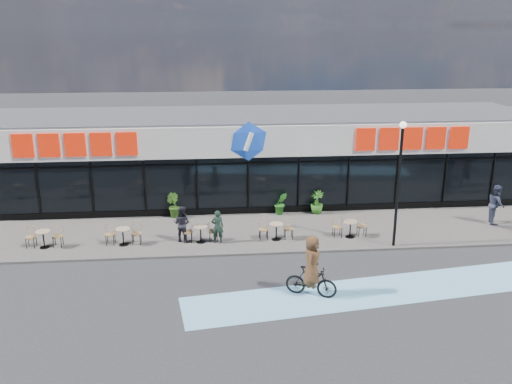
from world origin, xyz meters
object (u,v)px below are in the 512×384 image
Objects in this scene: patron_left at (218,227)px; pedestrian_b at (496,204)px; potted_plant_mid at (281,203)px; potted_plant_left at (173,205)px; patron_right at (182,224)px; cyclist_a at (311,272)px; lamp_post at (399,174)px; potted_plant_right at (317,202)px.

pedestrian_b is at bearing -178.36° from patron_left.
potted_plant_mid is 0.77× the size of patron_left.
patron_right is (0.56, -3.12, 0.20)m from potted_plant_left.
cyclist_a is at bearing 155.49° from patron_right.
potted_plant_mid is at bearing 94.21° from pedestrian_b.
potted_plant_left is (-9.51, 4.44, -2.55)m from lamp_post.
potted_plant_right is (-2.45, 4.37, -2.57)m from lamp_post.
patron_right reaches higher than potted_plant_mid.
lamp_post is 4.47× the size of potted_plant_left.
potted_plant_right is at bearing 119.31° from lamp_post.
pedestrian_b is (8.11, -2.11, 0.36)m from potted_plant_right.
potted_plant_mid is at bearing -0.65° from potted_plant_left.
cyclist_a reaches higher than potted_plant_left.
pedestrian_b is (9.90, -2.12, 0.37)m from potted_plant_mid.
pedestrian_b is at bearing -8.20° from potted_plant_left.
pedestrian_b is at bearing -14.58° from potted_plant_right.
patron_left is at bearing 111.78° from pedestrian_b.
patron_right is 0.85× the size of pedestrian_b.
pedestrian_b is (5.65, 2.26, -2.21)m from lamp_post.
lamp_post is 4.70× the size of potted_plant_mid.
potted_plant_left is 0.81× the size of patron_left.
lamp_post is 2.85× the size of pedestrian_b.
potted_plant_left is 3.18m from patron_right.
potted_plant_left is 0.64× the size of pedestrian_b.
cyclist_a is (4.65, -5.25, 0.03)m from patron_right.
cyclist_a reaches higher than pedestrian_b.
patron_right is 14.64m from pedestrian_b.
potted_plant_right is 0.79× the size of patron_left.
potted_plant_right is at bearing -0.62° from potted_plant_left.
potted_plant_left is 0.53× the size of cyclist_a.
potted_plant_mid is 8.31m from cyclist_a.
lamp_post is 3.64× the size of patron_left.
potted_plant_right is 0.72× the size of patron_right.
patron_left is (2.08, -3.44, 0.14)m from potted_plant_left.
lamp_post is at bearing -25.03° from potted_plant_left.
potted_plant_mid is 4.65m from patron_left.
potted_plant_right is 8.38m from pedestrian_b.
cyclist_a is at bearing 138.16° from pedestrian_b.
cyclist_a is at bearing -58.13° from potted_plant_left.
pedestrian_b reaches higher than potted_plant_left.
lamp_post is at bearing -45.88° from potted_plant_mid.
patron_right is at bearing 131.52° from cyclist_a.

